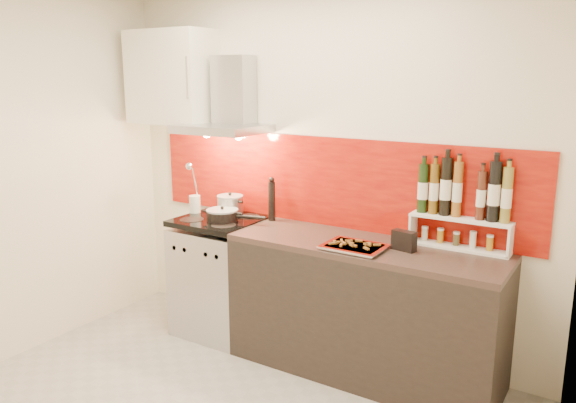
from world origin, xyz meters
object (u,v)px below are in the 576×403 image
Objects in this scene: saute_pan at (223,215)px; stock_pot at (230,205)px; pepper_mill at (272,200)px; baking_tray at (354,246)px; counter at (364,309)px; range_stove at (221,277)px.

stock_pot is at bearing 112.78° from saute_pan.
stock_pot is 0.61× the size of pepper_mill.
saute_pan is 1.18× the size of baking_tray.
counter is 1.32m from stock_pot.
baking_tray is (1.19, -0.27, -0.07)m from stock_pot.
counter is at bearing 82.96° from baking_tray.
pepper_mill is (0.35, 0.19, 0.62)m from range_stove.
range_stove is 2.01× the size of saute_pan.
range_stove is 0.74m from pepper_mill.
stock_pot is 1.22m from baking_tray.
range_stove is 0.52m from saute_pan.
range_stove is at bearing 147.81° from saute_pan.
range_stove is 0.51× the size of counter.
range_stove is 0.56m from stock_pot.
counter is 0.49m from baking_tray.
saute_pan is (0.08, -0.18, -0.03)m from stock_pot.
saute_pan is at bearing -177.46° from counter.
baking_tray is at bearing -20.80° from pepper_mill.
stock_pot is (-0.00, 0.14, 0.54)m from range_stove.
stock_pot reaches higher than saute_pan.
range_stove is 2.75× the size of pepper_mill.
stock_pot reaches higher than baking_tray.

